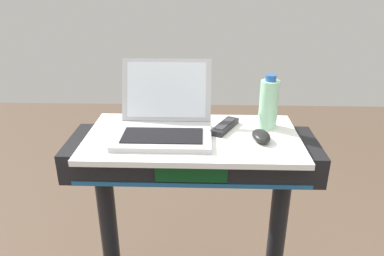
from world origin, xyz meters
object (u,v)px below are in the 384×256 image
(computer_mouse, at_px, (261,136))
(water_bottle, at_px, (269,104))
(laptop, at_px, (164,120))
(tv_remote, at_px, (225,126))

(computer_mouse, relative_size, water_bottle, 0.50)
(laptop, height_order, tv_remote, laptop)
(laptop, bearing_deg, tv_remote, 6.48)
(laptop, bearing_deg, water_bottle, 6.17)
(tv_remote, bearing_deg, water_bottle, 9.06)
(laptop, xyz_separation_m, computer_mouse, (0.34, -0.06, -0.03))
(computer_mouse, bearing_deg, water_bottle, 64.68)
(computer_mouse, height_order, tv_remote, computer_mouse)
(tv_remote, bearing_deg, laptop, -170.20)
(laptop, distance_m, water_bottle, 0.39)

